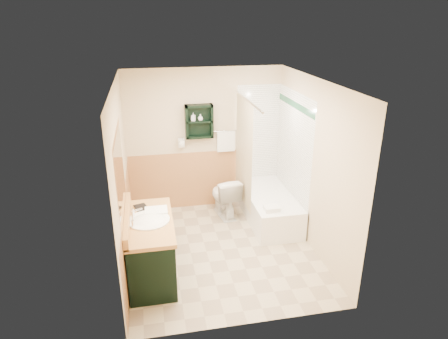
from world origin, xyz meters
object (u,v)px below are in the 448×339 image
at_px(toilet, 224,197).
at_px(vanity_book, 135,202).
at_px(hair_dryer, 181,143).
at_px(soap_bottle_b, 200,118).
at_px(wall_shelf, 199,121).
at_px(bathtub, 269,207).
at_px(vanity, 151,248).
at_px(soap_bottle_a, 193,119).

relative_size(toilet, vanity_book, 3.37).
xyz_separation_m(hair_dryer, toilet, (0.64, -0.38, -0.86)).
bearing_deg(soap_bottle_b, wall_shelf, 166.61).
relative_size(bathtub, toilet, 2.17).
relative_size(vanity, toilet, 1.81).
distance_m(vanity_book, soap_bottle_b, 1.94).
bearing_deg(hair_dryer, soap_bottle_b, -5.34).
relative_size(bathtub, vanity_book, 7.32).
height_order(vanity, vanity_book, vanity_book).
xyz_separation_m(wall_shelf, bathtub, (1.03, -0.68, -1.32)).
bearing_deg(bathtub, soap_bottle_b, 146.04).
xyz_separation_m(hair_dryer, bathtub, (1.33, -0.71, -0.97)).
relative_size(hair_dryer, vanity, 0.19).
relative_size(vanity, soap_bottle_a, 9.36).
xyz_separation_m(vanity, bathtub, (1.92, 1.12, -0.16)).
relative_size(wall_shelf, hair_dryer, 2.29).
height_order(hair_dryer, bathtub, hair_dryer).
bearing_deg(vanity, bathtub, 30.19).
bearing_deg(vanity, soap_bottle_a, 65.91).
height_order(toilet, soap_bottle_b, soap_bottle_b).
bearing_deg(soap_bottle_b, soap_bottle_a, 180.00).
xyz_separation_m(hair_dryer, vanity_book, (-0.76, -1.48, -0.30)).
height_order(toilet, vanity_book, vanity_book).
relative_size(vanity_book, soap_bottle_b, 1.97).
height_order(hair_dryer, soap_bottle_b, soap_bottle_b).
xyz_separation_m(vanity, vanity_book, (-0.17, 0.34, 0.50)).
bearing_deg(wall_shelf, vanity, -116.46).
bearing_deg(bathtub, hair_dryer, 151.94).
height_order(hair_dryer, vanity, hair_dryer).
xyz_separation_m(wall_shelf, soap_bottle_b, (0.02, -0.01, 0.06)).
xyz_separation_m(wall_shelf, soap_bottle_a, (-0.09, -0.01, 0.05)).
relative_size(hair_dryer, toilet, 0.35).
bearing_deg(vanity, soap_bottle_b, 62.94).
height_order(vanity_book, soap_bottle_a, soap_bottle_a).
distance_m(vanity, vanity_book, 0.63).
height_order(wall_shelf, bathtub, wall_shelf).
relative_size(hair_dryer, soap_bottle_a, 1.79).
bearing_deg(wall_shelf, soap_bottle_b, -13.39).
bearing_deg(soap_bottle_b, toilet, -47.67).
distance_m(hair_dryer, soap_bottle_b, 0.52).
xyz_separation_m(hair_dryer, soap_bottle_b, (0.32, -0.03, 0.41)).
xyz_separation_m(wall_shelf, hair_dryer, (-0.30, 0.02, -0.35)).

